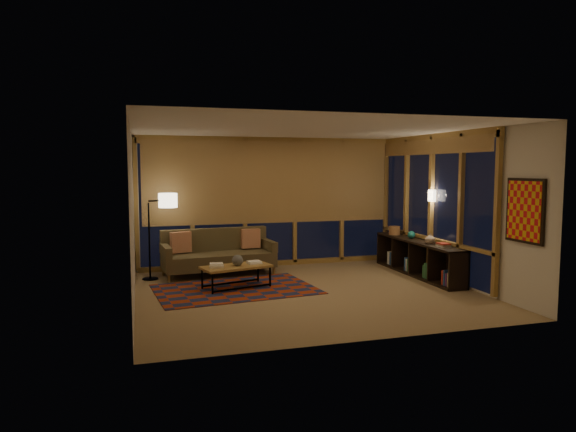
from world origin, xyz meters
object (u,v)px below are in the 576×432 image
object	(u,v)px
sofa	(219,253)
coffee_table	(236,277)
bookshelf	(418,258)
floor_lamp	(149,237)

from	to	relation	value
sofa	coffee_table	bearing A→B (deg)	-89.14
sofa	bookshelf	bearing A→B (deg)	-21.75
floor_lamp	bookshelf	distance (m)	5.11
coffee_table	bookshelf	distance (m)	3.56
floor_lamp	sofa	bearing A→B (deg)	-14.51
floor_lamp	bookshelf	bearing A→B (deg)	-27.85
sofa	coffee_table	size ratio (longest dim) A/B	1.80
bookshelf	sofa	bearing A→B (deg)	163.44
sofa	floor_lamp	world-z (taller)	floor_lamp
sofa	bookshelf	distance (m)	3.84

